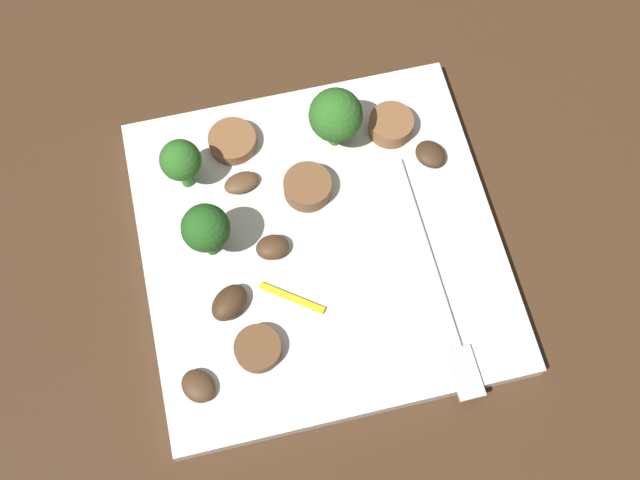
# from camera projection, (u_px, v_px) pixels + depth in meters

# --- Properties ---
(ground_plane) EXTENTS (1.40, 1.40, 0.00)m
(ground_plane) POSITION_uv_depth(u_px,v_px,m) (320.00, 247.00, 0.55)
(ground_plane) COLOR #422B19
(plate) EXTENTS (0.25, 0.25, 0.01)m
(plate) POSITION_uv_depth(u_px,v_px,m) (320.00, 244.00, 0.55)
(plate) COLOR white
(plate) RESTS_ON ground_plane
(fork) EXTENTS (0.18, 0.02, 0.00)m
(fork) POSITION_uv_depth(u_px,v_px,m) (439.00, 291.00, 0.52)
(fork) COLOR silver
(fork) RESTS_ON plate
(broccoli_floret_0) EXTENTS (0.03, 0.03, 0.05)m
(broccoli_floret_0) POSITION_uv_depth(u_px,v_px,m) (181.00, 161.00, 0.53)
(broccoli_floret_0) COLOR #347525
(broccoli_floret_0) RESTS_ON plate
(broccoli_floret_1) EXTENTS (0.04, 0.04, 0.05)m
(broccoli_floret_1) POSITION_uv_depth(u_px,v_px,m) (336.00, 116.00, 0.54)
(broccoli_floret_1) COLOR #347525
(broccoli_floret_1) RESTS_ON plate
(broccoli_floret_2) EXTENTS (0.03, 0.03, 0.05)m
(broccoli_floret_2) POSITION_uv_depth(u_px,v_px,m) (206.00, 229.00, 0.51)
(broccoli_floret_2) COLOR #296420
(broccoli_floret_2) RESTS_ON plate
(sausage_slice_0) EXTENTS (0.05, 0.05, 0.01)m
(sausage_slice_0) POSITION_uv_depth(u_px,v_px,m) (303.00, 188.00, 0.55)
(sausage_slice_0) COLOR brown
(sausage_slice_0) RESTS_ON plate
(sausage_slice_1) EXTENTS (0.04, 0.04, 0.01)m
(sausage_slice_1) POSITION_uv_depth(u_px,v_px,m) (258.00, 349.00, 0.51)
(sausage_slice_1) COLOR brown
(sausage_slice_1) RESTS_ON plate
(sausage_slice_2) EXTENTS (0.05, 0.05, 0.01)m
(sausage_slice_2) POSITION_uv_depth(u_px,v_px,m) (232.00, 141.00, 0.57)
(sausage_slice_2) COLOR brown
(sausage_slice_2) RESTS_ON plate
(sausage_slice_4) EXTENTS (0.04, 0.04, 0.01)m
(sausage_slice_4) POSITION_uv_depth(u_px,v_px,m) (391.00, 125.00, 0.57)
(sausage_slice_4) COLOR brown
(sausage_slice_4) RESTS_ON plate
(mushroom_0) EXTENTS (0.02, 0.02, 0.01)m
(mushroom_0) POSITION_uv_depth(u_px,v_px,m) (272.00, 247.00, 0.53)
(mushroom_0) COLOR #4C331E
(mushroom_0) RESTS_ON plate
(mushroom_1) EXTENTS (0.03, 0.03, 0.01)m
(mushroom_1) POSITION_uv_depth(u_px,v_px,m) (198.00, 386.00, 0.50)
(mushroom_1) COLOR #4C331E
(mushroom_1) RESTS_ON plate
(mushroom_2) EXTENTS (0.03, 0.03, 0.01)m
(mushroom_2) POSITION_uv_depth(u_px,v_px,m) (229.00, 303.00, 0.52)
(mushroom_2) COLOR #422B19
(mushroom_2) RESTS_ON plate
(mushroom_3) EXTENTS (0.03, 0.03, 0.01)m
(mushroom_3) POSITION_uv_depth(u_px,v_px,m) (430.00, 154.00, 0.56)
(mushroom_3) COLOR #422B19
(mushroom_3) RESTS_ON plate
(mushroom_4) EXTENTS (0.02, 0.03, 0.01)m
(mushroom_4) POSITION_uv_depth(u_px,v_px,m) (241.00, 183.00, 0.55)
(mushroom_4) COLOR brown
(mushroom_4) RESTS_ON plate
(pepper_strip_1) EXTENTS (0.03, 0.04, 0.00)m
(pepper_strip_1) POSITION_uv_depth(u_px,v_px,m) (292.00, 298.00, 0.52)
(pepper_strip_1) COLOR yellow
(pepper_strip_1) RESTS_ON plate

